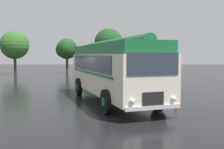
{
  "coord_description": "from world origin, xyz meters",
  "views": [
    {
      "loc": [
        0.48,
        -14.58,
        2.6
      ],
      "look_at": [
        0.22,
        1.73,
        1.4
      ],
      "focal_mm": 42.0,
      "sensor_mm": 36.0,
      "label": 1
    }
  ],
  "objects_px": {
    "car_near_left": "(92,71)",
    "vintage_bus": "(112,68)",
    "car_mid_left": "(118,71)",
    "traffic_cone": "(177,101)"
  },
  "relations": [
    {
      "from": "vintage_bus",
      "to": "traffic_cone",
      "type": "relative_size",
      "value": 18.76
    },
    {
      "from": "vintage_bus",
      "to": "car_mid_left",
      "type": "xyz_separation_m",
      "value": [
        0.52,
        14.0,
        -1.05
      ]
    },
    {
      "from": "car_near_left",
      "to": "vintage_bus",
      "type": "bearing_deg",
      "value": -80.43
    },
    {
      "from": "car_near_left",
      "to": "car_mid_left",
      "type": "distance_m",
      "value": 2.89
    },
    {
      "from": "car_mid_left",
      "to": "car_near_left",
      "type": "bearing_deg",
      "value": 178.85
    },
    {
      "from": "car_near_left",
      "to": "traffic_cone",
      "type": "distance_m",
      "value": 16.68
    },
    {
      "from": "car_mid_left",
      "to": "traffic_cone",
      "type": "height_order",
      "value": "car_mid_left"
    },
    {
      "from": "vintage_bus",
      "to": "traffic_cone",
      "type": "distance_m",
      "value": 4.06
    },
    {
      "from": "car_near_left",
      "to": "car_mid_left",
      "type": "xyz_separation_m",
      "value": [
        2.88,
        -0.06,
        0.0
      ]
    },
    {
      "from": "vintage_bus",
      "to": "car_near_left",
      "type": "distance_m",
      "value": 14.29
    }
  ]
}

